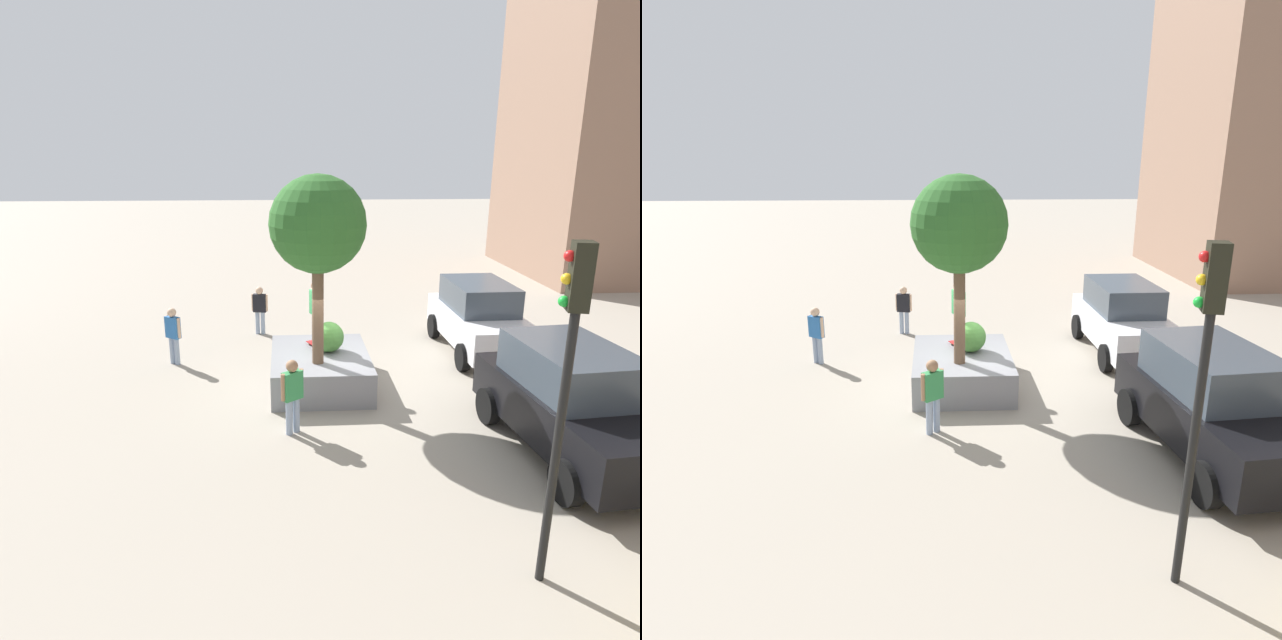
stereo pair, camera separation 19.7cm
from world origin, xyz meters
TOP-DOWN VIEW (x-y plane):
  - ground_plane at (0.00, 0.00)m, footprint 120.00×120.00m
  - planter_ledge at (-0.21, -0.26)m, footprint 3.12×2.49m
  - plaza_tree at (0.44, -0.35)m, footprint 2.27×2.27m
  - boxwood_shrub at (-0.37, -0.02)m, footprint 0.79×0.79m
  - skateboard at (-0.69, -0.32)m, footprint 0.81×0.53m
  - skateboarder at (-0.69, -0.32)m, footprint 0.56×0.35m
  - police_car at (-2.50, 4.69)m, footprint 4.59×2.20m
  - sedan_parked at (3.52, 4.48)m, footprint 4.93×2.58m
  - traffic_light_corner at (6.91, 2.41)m, footprint 0.33×0.37m
  - passerby_with_bag at (-1.99, -4.31)m, footprint 0.41×0.48m
  - pedestrian_crossing at (2.36, -1.01)m, footprint 0.42×0.48m
  - bystander_watching at (-4.62, -1.97)m, footprint 0.26×0.54m

SIDE VIEW (x-z plane):
  - ground_plane at x=0.00m, z-range 0.00..0.00m
  - planter_ledge at x=-0.21m, z-range 0.00..0.87m
  - skateboard at x=-0.69m, z-range 0.89..0.96m
  - bystander_watching at x=-4.62m, z-range 0.13..1.74m
  - passerby_with_bag at x=-1.99m, z-range 0.13..1.79m
  - pedestrian_crossing at x=2.36m, z-range 0.13..1.81m
  - police_car at x=-2.50m, z-range 0.02..2.14m
  - sedan_parked at x=3.52m, z-range 0.02..2.24m
  - boxwood_shrub at x=-0.37m, z-range 0.87..1.66m
  - skateboarder at x=-0.69m, z-range 1.08..2.82m
  - traffic_light_corner at x=6.91m, z-range 0.86..5.68m
  - plaza_tree at x=0.44m, z-range 1.96..6.48m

